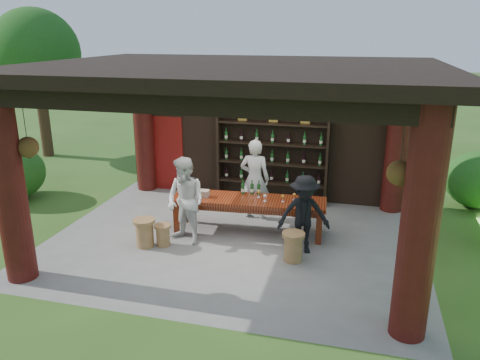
% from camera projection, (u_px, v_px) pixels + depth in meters
% --- Properties ---
extents(ground, '(90.00, 90.00, 0.00)m').
position_uv_depth(ground, '(235.00, 239.00, 9.55)').
color(ground, '#2D5119').
rests_on(ground, ground).
extents(pavilion, '(7.50, 6.00, 3.60)m').
position_uv_depth(pavilion, '(240.00, 133.00, 9.30)').
color(pavilion, slate).
rests_on(pavilion, ground).
extents(wine_shelf, '(2.73, 0.41, 2.40)m').
position_uv_depth(wine_shelf, '(272.00, 154.00, 11.38)').
color(wine_shelf, black).
rests_on(wine_shelf, ground).
extents(tasting_table, '(3.23, 1.04, 0.75)m').
position_uv_depth(tasting_table, '(249.00, 204.00, 9.71)').
color(tasting_table, '#50140B').
rests_on(tasting_table, ground).
extents(stool_near_left, '(0.33, 0.33, 0.44)m').
position_uv_depth(stool_near_left, '(163.00, 235.00, 9.21)').
color(stool_near_left, brown).
rests_on(stool_near_left, ground).
extents(stool_near_right, '(0.42, 0.42, 0.56)m').
position_uv_depth(stool_near_right, '(293.00, 246.00, 8.58)').
color(stool_near_right, brown).
rests_on(stool_near_right, ground).
extents(stool_far_left, '(0.43, 0.43, 0.57)m').
position_uv_depth(stool_far_left, '(145.00, 232.00, 9.16)').
color(stool_far_left, brown).
rests_on(stool_far_left, ground).
extents(host, '(0.66, 0.44, 1.82)m').
position_uv_depth(host, '(255.00, 179.00, 10.43)').
color(host, beige).
rests_on(host, ground).
extents(guest_woman, '(1.03, 0.93, 1.75)m').
position_uv_depth(guest_woman, '(186.00, 201.00, 9.18)').
color(guest_woman, silver).
rests_on(guest_woman, ground).
extents(guest_man, '(1.11, 0.82, 1.53)m').
position_uv_depth(guest_man, '(304.00, 215.00, 8.78)').
color(guest_man, black).
rests_on(guest_man, ground).
extents(table_bottles, '(0.42, 0.12, 0.31)m').
position_uv_depth(table_bottles, '(251.00, 187.00, 9.91)').
color(table_bottles, '#194C1E').
rests_on(table_bottles, tasting_table).
extents(table_glasses, '(1.01, 0.29, 0.15)m').
position_uv_depth(table_glasses, '(281.00, 197.00, 9.55)').
color(table_glasses, silver).
rests_on(table_glasses, tasting_table).
extents(napkin_basket, '(0.27, 0.20, 0.14)m').
position_uv_depth(napkin_basket, '(203.00, 193.00, 9.78)').
color(napkin_basket, '#BF6672').
rests_on(napkin_basket, tasting_table).
extents(shrubs, '(13.51, 8.12, 1.36)m').
position_uv_depth(shrubs, '(272.00, 212.00, 9.47)').
color(shrubs, '#194C14').
rests_on(shrubs, ground).
extents(trees, '(21.63, 11.14, 4.80)m').
position_uv_depth(trees, '(449.00, 68.00, 9.12)').
color(trees, '#3F2819').
rests_on(trees, ground).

